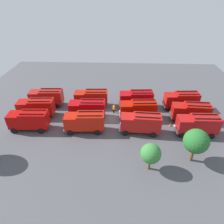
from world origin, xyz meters
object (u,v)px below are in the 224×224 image
object	(u,v)px
firefighter_0	(114,109)
tree_1	(151,154)
fire_truck_8	(198,124)
fire_truck_3	(47,97)
traffic_cone_0	(170,125)
firefighter_1	(198,138)
fire_truck_9	(141,123)
fire_truck_0	(181,100)
fire_truck_2	(91,97)
fire_truck_4	(191,111)
fire_truck_6	(87,108)
fire_truck_5	(138,109)
fire_truck_1	(136,98)
fire_truck_10	(85,121)
fire_truck_7	(36,107)
firefighter_2	(141,96)
fire_truck_11	(29,120)
tree_0	(196,141)

from	to	relation	value
firefighter_0	tree_1	world-z (taller)	tree_1
fire_truck_8	firefighter_0	world-z (taller)	fire_truck_8
fire_truck_3	traffic_cone_0	size ratio (longest dim) A/B	12.15
fire_truck_3	firefighter_1	bearing A→B (deg)	157.51
fire_truck_9	fire_truck_0	bearing A→B (deg)	-133.88
fire_truck_2	fire_truck_4	bearing A→B (deg)	164.23
fire_truck_8	firefighter_1	bearing A→B (deg)	79.56
firefighter_0	traffic_cone_0	bearing A→B (deg)	111.95
fire_truck_6	fire_truck_4	bearing A→B (deg)	177.87
fire_truck_2	fire_truck_8	world-z (taller)	same
firefighter_1	fire_truck_2	bearing A→B (deg)	-134.46
fire_truck_5	fire_truck_3	bearing A→B (deg)	-15.43
fire_truck_1	fire_truck_10	distance (m)	13.14
fire_truck_7	tree_1	bearing A→B (deg)	145.07
fire_truck_0	fire_truck_9	bearing A→B (deg)	39.37
firefighter_2	fire_truck_7	bearing A→B (deg)	94.53
fire_truck_6	firefighter_2	distance (m)	13.53
fire_truck_11	fire_truck_6	bearing A→B (deg)	-158.71
fire_truck_3	firefighter_2	distance (m)	21.02
fire_truck_9	fire_truck_5	bearing A→B (deg)	-85.24
traffic_cone_0	fire_truck_1	bearing A→B (deg)	-47.36
fire_truck_4	tree_1	size ratio (longest dim) A/B	1.63
fire_truck_7	firefighter_0	xyz separation A→B (m)	(-15.39, -1.85, -1.12)
fire_truck_1	tree_1	distance (m)	17.31
fire_truck_9	firefighter_1	xyz separation A→B (m)	(-9.53, 2.28, -1.23)
fire_truck_11	tree_0	size ratio (longest dim) A/B	1.30
tree_1	fire_truck_10	bearing A→B (deg)	-38.45
fire_truck_7	traffic_cone_0	distance (m)	26.46
fire_truck_11	fire_truck_1	bearing A→B (deg)	-158.37
fire_truck_7	fire_truck_11	bearing A→B (deg)	89.97
fire_truck_1	firefighter_2	size ratio (longest dim) A/B	4.34
fire_truck_9	tree_1	size ratio (longest dim) A/B	1.64
fire_truck_3	fire_truck_5	size ratio (longest dim) A/B	0.99
fire_truck_7	fire_truck_10	world-z (taller)	same
fire_truck_1	fire_truck_4	world-z (taller)	same
fire_truck_0	tree_1	xyz separation A→B (m)	(8.64, 17.09, 0.86)
fire_truck_3	fire_truck_6	distance (m)	10.49
fire_truck_0	fire_truck_1	bearing A→B (deg)	-4.67
fire_truck_3	tree_0	world-z (taller)	tree_0
firefighter_1	firefighter_0	bearing A→B (deg)	-135.34
fire_truck_1	firefighter_0	xyz separation A→B (m)	(4.75, 2.53, -1.12)
fire_truck_8	fire_truck_9	bearing A→B (deg)	-0.98
fire_truck_1	traffic_cone_0	size ratio (longest dim) A/B	12.24
fire_truck_3	firefighter_0	world-z (taller)	fire_truck_3
fire_truck_3	tree_1	world-z (taller)	tree_1
fire_truck_6	firefighter_1	world-z (taller)	fire_truck_6
fire_truck_0	tree_1	world-z (taller)	tree_1
traffic_cone_0	firefighter_0	bearing A→B (deg)	-20.87
fire_truck_9	firefighter_1	world-z (taller)	fire_truck_9
fire_truck_1	fire_truck_9	xyz separation A→B (m)	(-0.26, 8.81, 0.00)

